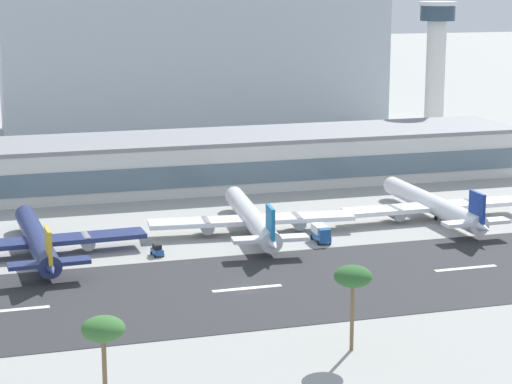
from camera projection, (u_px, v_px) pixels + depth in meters
The scene contains 15 objects.
ground_plane at pixel (244, 288), 161.85m from camera, with size 1400.00×1400.00×0.00m, color #9E9E99.
runway_strip at pixel (245, 289), 161.46m from camera, with size 800.00×39.12×0.08m, color #2D2D30.
runway_centreline_dash_3 at pixel (11, 310), 150.94m from camera, with size 12.00×1.20×0.01m, color white.
runway_centreline_dash_4 at pixel (247, 288), 161.57m from camera, with size 12.00×1.20×0.01m, color white.
runway_centreline_dash_5 at pixel (466, 268), 172.81m from camera, with size 12.00×1.20×0.01m, color white.
terminal_building at pixel (191, 161), 240.39m from camera, with size 171.63×26.87×12.58m.
control_tower at pixel (436, 60), 293.93m from camera, with size 11.30×11.30×43.96m.
distant_hotel_block at pixel (195, 59), 330.88m from camera, with size 129.34×35.81×47.39m, color #A8B2BC.
airliner_gold_tail_gate_0 at pixel (38, 241), 179.41m from camera, with size 40.91×45.60×9.51m.
airliner_blue_tail_gate_1 at pixel (253, 219), 195.40m from camera, with size 42.34×46.55×9.72m.
airliner_navy_tail_gate_2 at pixel (436, 206), 207.04m from camera, with size 40.82×46.31×9.66m.
service_baggage_tug_0 at pixel (157, 250), 180.75m from camera, with size 2.24×3.38×2.20m.
service_box_truck_1 at pixel (321, 233), 190.01m from camera, with size 2.83×6.07×3.25m.
palm_tree_0 at pixel (103, 331), 111.36m from camera, with size 5.11×5.11×12.65m.
palm_tree_1 at pixel (353, 278), 132.62m from camera, with size 5.30×5.30×12.20m.
Camera 1 is at (-41.85, -148.82, 50.60)m, focal length 67.92 mm.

